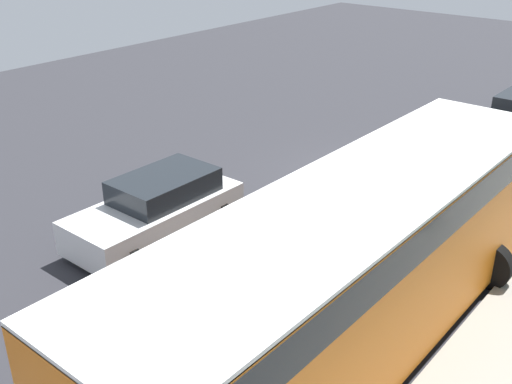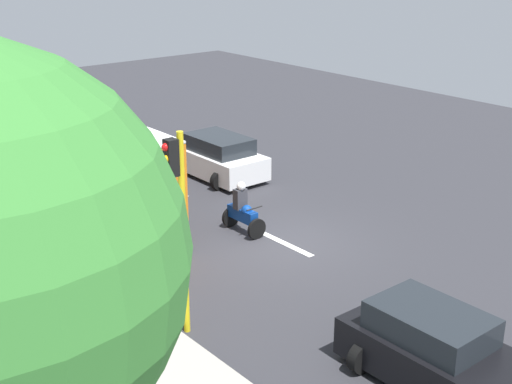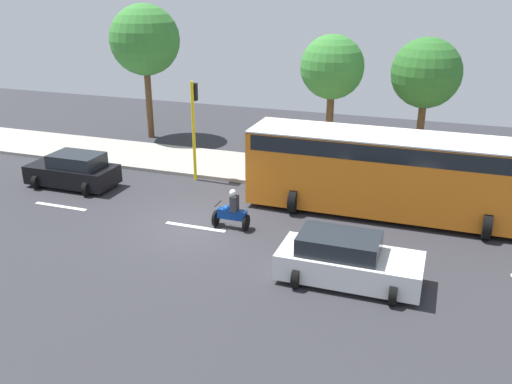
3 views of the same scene
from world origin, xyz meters
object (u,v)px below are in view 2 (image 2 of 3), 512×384
(pedestrian_near_signal, at_px, (7,266))
(car_white, at_px, (215,156))
(city_bus, at_px, (54,152))
(motorcycle, at_px, (243,211))
(car_black, at_px, (439,353))
(traffic_light_corner, at_px, (179,207))

(pedestrian_near_signal, bearing_deg, car_white, -152.80)
(city_bus, relative_size, motorcycle, 7.19)
(car_black, relative_size, traffic_light_corner, 0.87)
(car_black, distance_m, car_white, 13.61)
(motorcycle, xyz_separation_m, pedestrian_near_signal, (6.92, 0.10, 0.42))
(car_white, distance_m, pedestrian_near_signal, 10.55)
(city_bus, height_order, pedestrian_near_signal, city_bus)
(car_black, bearing_deg, traffic_light_corner, -60.38)
(car_black, height_order, motorcycle, motorcycle)
(car_black, xyz_separation_m, car_white, (-4.26, -12.93, 0.00))
(car_white, distance_m, motorcycle, 5.32)
(car_white, relative_size, traffic_light_corner, 0.95)
(car_white, bearing_deg, pedestrian_near_signal, 27.20)
(traffic_light_corner, bearing_deg, car_black, 119.62)
(car_black, distance_m, pedestrian_near_signal, 9.59)
(car_white, distance_m, city_bus, 5.87)
(pedestrian_near_signal, bearing_deg, motorcycle, -179.15)
(car_white, height_order, city_bus, city_bus)
(car_black, bearing_deg, car_white, -108.24)
(car_black, height_order, city_bus, city_bus)
(car_white, bearing_deg, car_black, 71.76)
(motorcycle, relative_size, traffic_light_corner, 0.34)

